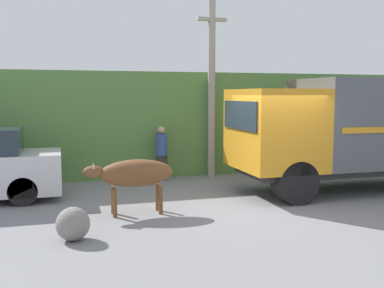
{
  "coord_description": "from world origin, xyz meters",
  "views": [
    {
      "loc": [
        -4.55,
        -9.28,
        2.5
      ],
      "look_at": [
        -1.72,
        0.34,
        1.41
      ],
      "focal_mm": 42.0,
      "sensor_mm": 36.0,
      "label": 1
    }
  ],
  "objects_px": {
    "utility_pole": "(212,85)",
    "pedestrian_on_hill": "(161,151)",
    "cargo_truck": "(351,128)",
    "roadside_rock": "(73,224)",
    "brown_cow": "(134,174)"
  },
  "relations": [
    {
      "from": "pedestrian_on_hill",
      "to": "utility_pole",
      "type": "distance_m",
      "value": 2.53
    },
    {
      "from": "brown_cow",
      "to": "utility_pole",
      "type": "bearing_deg",
      "value": 43.12
    },
    {
      "from": "cargo_truck",
      "to": "utility_pole",
      "type": "distance_m",
      "value": 4.25
    },
    {
      "from": "cargo_truck",
      "to": "pedestrian_on_hill",
      "type": "xyz_separation_m",
      "value": [
        -4.44,
        2.75,
        -0.79
      ]
    },
    {
      "from": "cargo_truck",
      "to": "brown_cow",
      "type": "xyz_separation_m",
      "value": [
        -5.8,
        -0.76,
        -0.8
      ]
    },
    {
      "from": "utility_pole",
      "to": "pedestrian_on_hill",
      "type": "bearing_deg",
      "value": -173.12
    },
    {
      "from": "roadside_rock",
      "to": "brown_cow",
      "type": "bearing_deg",
      "value": 47.74
    },
    {
      "from": "cargo_truck",
      "to": "pedestrian_on_hill",
      "type": "bearing_deg",
      "value": 147.52
    },
    {
      "from": "brown_cow",
      "to": "roadside_rock",
      "type": "xyz_separation_m",
      "value": [
        -1.3,
        -1.43,
        -0.57
      ]
    },
    {
      "from": "cargo_truck",
      "to": "roadside_rock",
      "type": "height_order",
      "value": "cargo_truck"
    },
    {
      "from": "pedestrian_on_hill",
      "to": "roadside_rock",
      "type": "relative_size",
      "value": 2.72
    },
    {
      "from": "cargo_truck",
      "to": "pedestrian_on_hill",
      "type": "height_order",
      "value": "cargo_truck"
    },
    {
      "from": "pedestrian_on_hill",
      "to": "utility_pole",
      "type": "bearing_deg",
      "value": 161.39
    },
    {
      "from": "brown_cow",
      "to": "utility_pole",
      "type": "height_order",
      "value": "utility_pole"
    },
    {
      "from": "cargo_truck",
      "to": "roadside_rock",
      "type": "distance_m",
      "value": 7.55
    }
  ]
}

